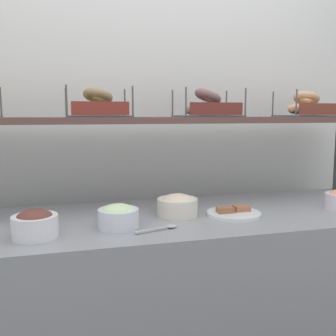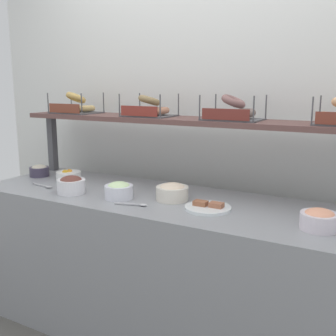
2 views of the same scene
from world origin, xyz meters
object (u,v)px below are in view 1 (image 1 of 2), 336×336
(bagel_basket_poppy, at_px, (207,108))
(serving_plate_white, at_px, (234,213))
(bowl_chocolate_spread, at_px, (35,224))
(serving_spoon_near_plate, at_px, (163,228))
(bagel_basket_everything, at_px, (98,107))
(bowl_potato_salad, at_px, (177,205))
(bagel_basket_plain, at_px, (306,108))
(bowl_scallion_spread, at_px, (118,216))

(bagel_basket_poppy, bearing_deg, serving_plate_white, -89.22)
(bowl_chocolate_spread, xyz_separation_m, bagel_basket_poppy, (0.82, 0.43, 0.43))
(serving_spoon_near_plate, height_order, bagel_basket_poppy, bagel_basket_poppy)
(serving_plate_white, height_order, bagel_basket_everything, bagel_basket_everything)
(serving_plate_white, bearing_deg, bagel_basket_poppy, 90.78)
(bagel_basket_everything, bearing_deg, bowl_potato_salad, -40.69)
(bowl_potato_salad, distance_m, serving_plate_white, 0.25)
(bowl_chocolate_spread, relative_size, serving_plate_white, 0.69)
(bagel_basket_poppy, bearing_deg, bagel_basket_plain, 0.87)
(bowl_scallion_spread, relative_size, bagel_basket_poppy, 0.51)
(serving_plate_white, relative_size, bagel_basket_plain, 0.82)
(bowl_scallion_spread, bearing_deg, bagel_basket_everything, 95.21)
(bagel_basket_plain, bearing_deg, bagel_basket_poppy, -179.13)
(serving_plate_white, height_order, serving_spoon_near_plate, serving_plate_white)
(bowl_chocolate_spread, relative_size, bagel_basket_plain, 0.56)
(bagel_basket_plain, bearing_deg, bowl_scallion_spread, -160.32)
(serving_spoon_near_plate, distance_m, bagel_basket_everything, 0.68)
(bowl_scallion_spread, bearing_deg, bagel_basket_poppy, 36.58)
(bowl_chocolate_spread, relative_size, bowl_scallion_spread, 1.03)
(serving_spoon_near_plate, bearing_deg, bagel_basket_plain, 26.51)
(bowl_scallion_spread, relative_size, bowl_potato_salad, 0.90)
(serving_plate_white, bearing_deg, bagel_basket_plain, 30.50)
(bowl_potato_salad, bearing_deg, bagel_basket_plain, 18.70)
(bowl_scallion_spread, relative_size, bagel_basket_everything, 0.53)
(bagel_basket_everything, bearing_deg, serving_plate_white, -30.80)
(serving_plate_white, distance_m, bagel_basket_everything, 0.80)
(bagel_basket_poppy, distance_m, bagel_basket_plain, 0.58)
(serving_plate_white, bearing_deg, bowl_chocolate_spread, -173.18)
(bowl_chocolate_spread, height_order, bagel_basket_poppy, bagel_basket_poppy)
(bowl_potato_salad, distance_m, bagel_basket_plain, 0.96)
(bowl_chocolate_spread, distance_m, bowl_potato_salad, 0.61)
(serving_spoon_near_plate, bearing_deg, serving_plate_white, 19.50)
(bagel_basket_everything, distance_m, bagel_basket_poppy, 0.55)
(bowl_chocolate_spread, distance_m, serving_plate_white, 0.84)
(serving_spoon_near_plate, height_order, bagel_basket_everything, bagel_basket_everything)
(bowl_chocolate_spread, bearing_deg, bowl_potato_salad, 15.35)
(bowl_chocolate_spread, bearing_deg, serving_plate_white, 6.82)
(serving_plate_white, height_order, bagel_basket_plain, bagel_basket_plain)
(bowl_scallion_spread, distance_m, bagel_basket_everything, 0.58)
(serving_plate_white, relative_size, serving_spoon_near_plate, 1.34)
(bowl_potato_salad, bearing_deg, bagel_basket_everything, 139.31)
(bowl_scallion_spread, relative_size, serving_spoon_near_plate, 0.90)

